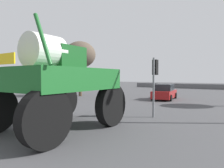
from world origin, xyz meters
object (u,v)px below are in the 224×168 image
at_px(oversize_sprayer, 56,81).
at_px(sedan_ahead, 164,92).
at_px(bare_tree_left, 80,55).
at_px(traffic_signal_near_right, 155,74).
at_px(traffic_signal_near_left, 56,73).

xyz_separation_m(oversize_sprayer, sedan_ahead, (-0.23, 13.56, -1.31)).
xyz_separation_m(oversize_sprayer, bare_tree_left, (-9.43, 11.41, 2.70)).
height_order(sedan_ahead, traffic_signal_near_right, traffic_signal_near_right).
height_order(sedan_ahead, bare_tree_left, bare_tree_left).
xyz_separation_m(sedan_ahead, traffic_signal_near_right, (2.60, -8.67, 1.66)).
bearing_deg(traffic_signal_near_left, oversize_sprayer, -39.87).
bearing_deg(oversize_sprayer, bare_tree_left, 38.34).
height_order(oversize_sprayer, traffic_signal_near_left, oversize_sprayer).
bearing_deg(bare_tree_left, sedan_ahead, 13.16).
distance_m(traffic_signal_near_left, traffic_signal_near_right, 8.23).
distance_m(sedan_ahead, bare_tree_left, 10.27).
relative_size(oversize_sprayer, bare_tree_left, 0.89).
relative_size(traffic_signal_near_left, traffic_signal_near_right, 1.06).
xyz_separation_m(traffic_signal_near_left, traffic_signal_near_right, (8.23, 0.00, -0.16)).
xyz_separation_m(oversize_sprayer, traffic_signal_near_left, (-5.85, 4.89, 0.50)).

